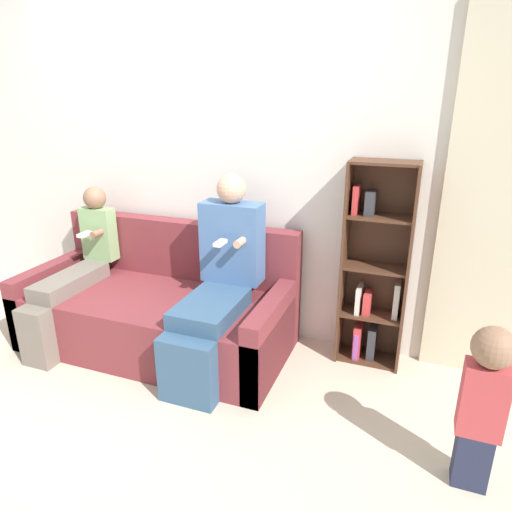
{
  "coord_description": "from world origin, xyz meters",
  "views": [
    {
      "loc": [
        1.65,
        -2.03,
        1.78
      ],
      "look_at": [
        0.66,
        0.6,
        0.77
      ],
      "focal_mm": 32.0,
      "sensor_mm": 36.0,
      "label": 1
    }
  ],
  "objects_px": {
    "couch": "(160,310)",
    "bookshelf": "(374,274)",
    "adult_seated": "(219,276)",
    "child_seated": "(74,270)",
    "toddler_standing": "(483,400)"
  },
  "relations": [
    {
      "from": "couch",
      "to": "bookshelf",
      "type": "xyz_separation_m",
      "value": [
        1.47,
        0.35,
        0.36
      ]
    },
    {
      "from": "adult_seated",
      "to": "child_seated",
      "type": "distance_m",
      "value": 1.16
    },
    {
      "from": "bookshelf",
      "to": "adult_seated",
      "type": "bearing_deg",
      "value": -156.11
    },
    {
      "from": "child_seated",
      "to": "toddler_standing",
      "type": "distance_m",
      "value": 2.76
    },
    {
      "from": "adult_seated",
      "to": "toddler_standing",
      "type": "distance_m",
      "value": 1.66
    },
    {
      "from": "couch",
      "to": "toddler_standing",
      "type": "xyz_separation_m",
      "value": [
        2.08,
        -0.62,
        0.21
      ]
    },
    {
      "from": "child_seated",
      "to": "toddler_standing",
      "type": "bearing_deg",
      "value": -10.33
    },
    {
      "from": "child_seated",
      "to": "toddler_standing",
      "type": "xyz_separation_m",
      "value": [
        2.71,
        -0.49,
        -0.07
      ]
    },
    {
      "from": "couch",
      "to": "child_seated",
      "type": "bearing_deg",
      "value": -168.67
    },
    {
      "from": "adult_seated",
      "to": "toddler_standing",
      "type": "relative_size",
      "value": 1.52
    },
    {
      "from": "couch",
      "to": "toddler_standing",
      "type": "distance_m",
      "value": 2.18
    },
    {
      "from": "couch",
      "to": "adult_seated",
      "type": "xyz_separation_m",
      "value": [
        0.53,
        -0.07,
        0.37
      ]
    },
    {
      "from": "child_seated",
      "to": "bookshelf",
      "type": "height_order",
      "value": "bookshelf"
    },
    {
      "from": "adult_seated",
      "to": "toddler_standing",
      "type": "height_order",
      "value": "adult_seated"
    },
    {
      "from": "child_seated",
      "to": "couch",
      "type": "bearing_deg",
      "value": 11.33
    }
  ]
}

